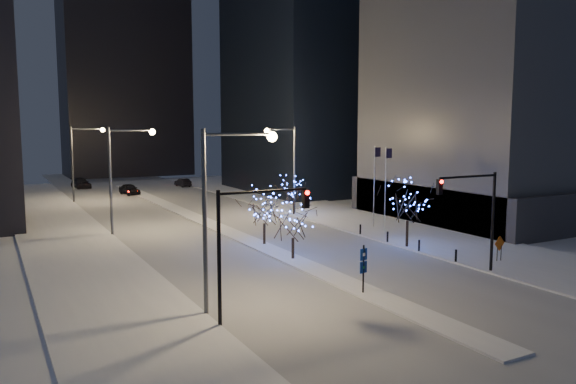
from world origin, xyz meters
TOP-DOWN VIEW (x-y plane):
  - ground at (0.00, 0.00)m, footprint 160.00×160.00m
  - road at (0.00, 35.00)m, footprint 20.00×130.00m
  - median at (0.00, 30.00)m, footprint 2.00×80.00m
  - east_sidewalk at (15.00, 20.00)m, footprint 10.00×90.00m
  - west_sidewalk at (-14.00, 20.00)m, footprint 8.00×90.00m
  - midrise_block at (34.00, 18.00)m, footprint 30.00×22.00m
  - plinth at (34.00, 18.00)m, footprint 30.00×24.00m
  - horizon_block at (6.00, 92.00)m, footprint 24.00×14.00m
  - street_lamp_w_near at (-8.94, 2.00)m, footprint 4.40×0.56m
  - street_lamp_w_mid at (-8.94, 27.00)m, footprint 4.40×0.56m
  - street_lamp_w_far at (-8.94, 52.00)m, footprint 4.40×0.56m
  - street_lamp_east at (10.08, 30.00)m, footprint 3.90×0.56m
  - traffic_signal_west at (-8.44, -0.00)m, footprint 5.26×0.43m
  - traffic_signal_east at (8.94, 1.00)m, footprint 5.26×0.43m
  - flagpoles at (13.37, 17.25)m, footprint 1.35×2.60m
  - bollards at (10.20, 10.00)m, footprint 0.16×12.16m
  - car_near at (-1.54, 57.39)m, footprint 2.57×4.92m
  - car_mid at (8.77, 64.21)m, footprint 1.78×4.21m
  - car_far at (-6.51, 69.85)m, footprint 2.84×5.61m
  - holiday_tree_median_near at (0.11, 10.66)m, footprint 5.75×5.75m
  - holiday_tree_median_far at (0.50, 16.38)m, footprint 4.37×4.37m
  - holiday_tree_plaza_near at (10.50, 9.83)m, footprint 4.98×4.98m
  - holiday_tree_plaza_far at (10.50, 29.25)m, footprint 3.77×3.77m
  - wayfinding_sign at (-0.39, 1.00)m, footprint 0.55×0.17m
  - construction_sign at (13.22, 2.66)m, footprint 1.15×0.18m

SIDE VIEW (x-z plane):
  - ground at x=0.00m, z-range 0.00..0.00m
  - road at x=0.00m, z-range 0.00..0.02m
  - median at x=0.00m, z-range 0.00..0.15m
  - east_sidewalk at x=15.00m, z-range 0.00..0.15m
  - west_sidewalk at x=-14.00m, z-range 0.00..0.15m
  - bollards at x=10.20m, z-range 0.15..1.05m
  - car_mid at x=8.77m, z-range 0.00..1.35m
  - car_far at x=-6.51m, z-range 0.00..1.56m
  - car_near at x=-1.54m, z-range 0.00..1.60m
  - construction_sign at x=13.22m, z-range 0.34..2.25m
  - wayfinding_sign at x=-0.39m, z-range 0.35..3.41m
  - plinth at x=34.00m, z-range 0.00..4.00m
  - holiday_tree_plaza_far at x=10.50m, z-range 0.72..5.06m
  - holiday_tree_median_far at x=0.50m, z-range 0.89..5.72m
  - holiday_tree_median_near at x=0.11m, z-range 0.77..5.90m
  - holiday_tree_plaza_near at x=10.50m, z-range 1.08..6.61m
  - traffic_signal_west at x=-8.44m, z-range 1.26..8.26m
  - traffic_signal_east at x=8.94m, z-range 1.26..8.26m
  - flagpoles at x=13.37m, z-range 0.80..8.80m
  - street_lamp_east at x=10.08m, z-range 1.45..11.45m
  - street_lamp_w_near at x=-8.94m, z-range 1.50..11.50m
  - street_lamp_w_mid at x=-8.94m, z-range 1.50..11.50m
  - street_lamp_w_far at x=-8.94m, z-range 1.50..11.50m
  - midrise_block at x=34.00m, z-range 0.00..30.00m
  - horizon_block at x=6.00m, z-range 0.00..42.00m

